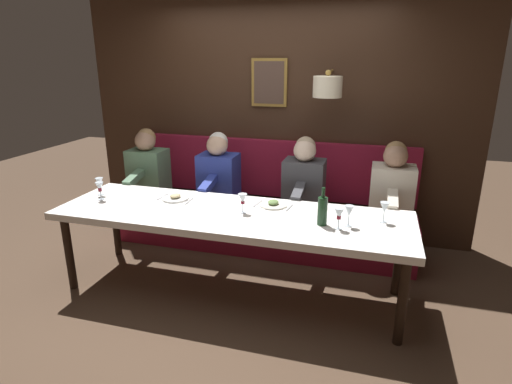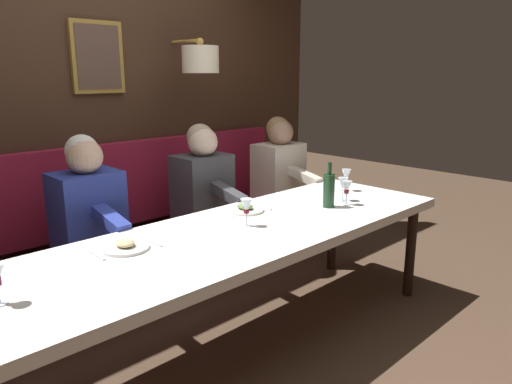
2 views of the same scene
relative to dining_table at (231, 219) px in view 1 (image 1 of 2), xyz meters
The scene contains 17 objects.
ground_plane 0.68m from the dining_table, ahead, with size 12.00×12.00×0.00m, color #4C3828.
dining_table is the anchor object (origin of this frame).
banquette_bench 1.00m from the dining_table, ahead, with size 0.52×3.17×0.45m, color maroon.
back_wall_panel 1.61m from the dining_table, ahead, with size 0.59×4.37×2.90m.
diner_nearest 1.58m from the dining_table, 55.84° to the right, with size 0.60×0.40×0.79m.
diner_near 1.00m from the dining_table, 27.55° to the right, with size 0.60×0.40×0.79m.
diner_middle 1.00m from the dining_table, 26.91° to the left, with size 0.60×0.40×0.79m.
diner_far 1.56m from the dining_table, 55.40° to the left, with size 0.60×0.40×0.79m.
place_setting_0 0.40m from the dining_table, 50.30° to the right, with size 0.24×0.33×0.05m.
place_setting_1 0.62m from the dining_table, 73.69° to the left, with size 0.24×0.31×0.05m.
wine_glass_0 0.20m from the dining_table, 78.25° to the right, with size 0.07×0.07×0.16m.
wine_glass_1 0.92m from the dining_table, 96.91° to the right, with size 0.07×0.07×0.16m.
wine_glass_2 1.34m from the dining_table, 85.78° to the left, with size 0.07×0.07×0.16m.
wine_glass_3 1.25m from the dining_table, 90.98° to the left, with size 0.07×0.07×0.16m.
wine_glass_4 1.24m from the dining_table, 84.14° to the right, with size 0.07×0.07×0.16m.
wine_glass_5 0.98m from the dining_table, 91.80° to the right, with size 0.07×0.07×0.16m.
wine_bottle 0.79m from the dining_table, 94.49° to the right, with size 0.08×0.08×0.30m.
Camera 1 is at (-3.08, -1.11, 1.98)m, focal length 29.36 mm.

